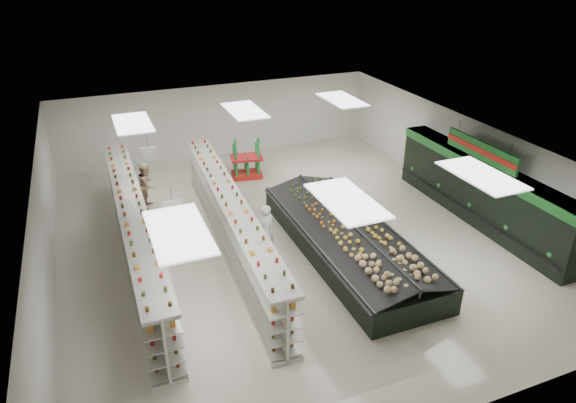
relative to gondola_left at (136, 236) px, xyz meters
name	(u,v)px	position (x,y,z in m)	size (l,w,h in m)	color
floor	(285,236)	(4.65, -0.29, -0.85)	(16.00, 16.00, 0.00)	beige
ceiling	(285,145)	(4.65, -0.29, 2.35)	(14.00, 16.00, 0.02)	white
wall_back	(219,121)	(4.65, 7.71, 0.75)	(14.00, 0.02, 3.20)	white
wall_front	(443,364)	(4.65, -8.29, 0.75)	(14.00, 0.02, 3.20)	white
wall_left	(44,234)	(-2.35, -0.29, 0.75)	(0.02, 16.00, 3.20)	white
wall_right	(465,161)	(11.65, -0.29, 0.75)	(0.02, 16.00, 3.20)	white
produce_wall_case	(481,189)	(11.18, -1.79, 0.39)	(0.93, 8.00, 2.20)	black
aisle_sign_near	(172,207)	(0.85, -2.29, 1.90)	(0.52, 0.06, 0.75)	white
aisle_sign_far	(149,153)	(0.85, 1.71, 1.90)	(0.52, 0.06, 0.75)	white
hortifruti_banner	(481,150)	(10.90, -1.79, 1.80)	(0.12, 3.20, 0.95)	#1F742B
gondola_left	(136,236)	(0.00, 0.00, 0.00)	(0.85, 10.74, 1.86)	silver
gondola_center	(231,226)	(2.81, -0.42, -0.01)	(1.26, 10.60, 1.83)	silver
produce_island	(347,238)	(6.07, -1.93, -0.34)	(2.79, 7.63, 1.14)	black
soda_endcap	(246,159)	(4.98, 4.80, -0.07)	(1.39, 1.07, 1.62)	red
shopper_main	(265,231)	(3.65, -1.19, 0.02)	(0.64, 0.42, 1.76)	silver
shopper_background	(147,185)	(0.84, 3.61, -0.01)	(0.82, 0.51, 1.69)	tan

